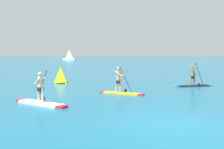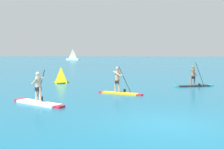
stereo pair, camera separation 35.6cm
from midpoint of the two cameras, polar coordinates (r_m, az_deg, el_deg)
The scene contains 6 objects.
ground at distance 10.08m, azimuth 11.78°, elevation -10.40°, with size 440.00×440.00×0.00m, color #145B7A.
paddleboarder_near_left at distance 13.97m, azimuth -15.91°, elevation -5.05°, with size 3.23×2.02×1.76m.
paddleboarder_mid_center at distance 16.87m, azimuth 1.24°, elevation -2.75°, with size 2.93×1.30×1.79m.
paddleboarder_far_right at distance 21.71m, azimuth 16.72°, elevation -1.41°, with size 3.21×1.47×1.97m.
race_marker_buoy at distance 23.53m, azimuth -11.51°, elevation -0.24°, with size 1.47×1.47×1.43m.
sailboat_left_horizon at distance 100.68m, azimuth -9.33°, elevation 3.44°, with size 5.15×2.04×5.37m.
Camera 1 is at (-1.17, -9.71, 2.59)m, focal length 42.31 mm.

